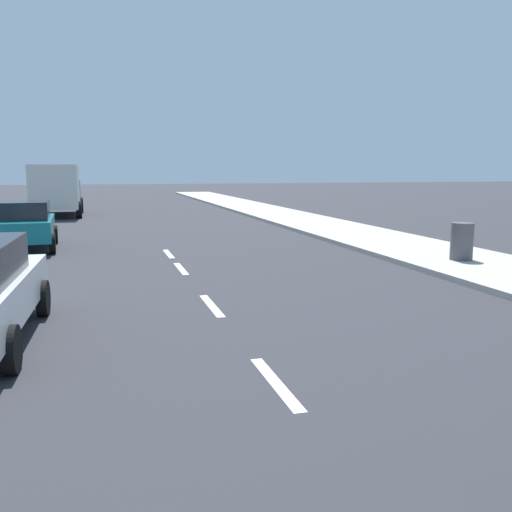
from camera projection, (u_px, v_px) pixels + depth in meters
The scene contains 9 objects.
ground_plane at pixel (166, 251), 18.00m from camera, with size 160.00×160.00×0.00m, color #2D2D33.
sidewalk_strip at pixel (356, 234), 21.91m from camera, with size 3.60×80.00×0.14m, color #B2ADA3.
lane_stripe_2 at pixel (276, 383), 6.90m from camera, with size 0.16×1.80×0.01m, color white.
lane_stripe_3 at pixel (212, 305), 10.78m from camera, with size 0.16×1.80×0.01m, color white.
lane_stripe_4 at pixel (181, 269), 14.75m from camera, with size 0.16×1.80×0.01m, color white.
lane_stripe_5 at pixel (169, 254), 17.32m from camera, with size 0.16×1.80×0.01m, color white.
parked_car_teal at pixel (27, 224), 18.16m from camera, with size 1.90×3.86×1.57m.
delivery_truck at pixel (56, 189), 30.99m from camera, with size 2.71×6.25×2.80m.
trash_bin_far at pixel (462, 241), 15.27m from camera, with size 0.60×0.60×1.01m, color #47474C.
Camera 1 is at (-1.99, 2.06, 2.60)m, focal length 39.57 mm.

